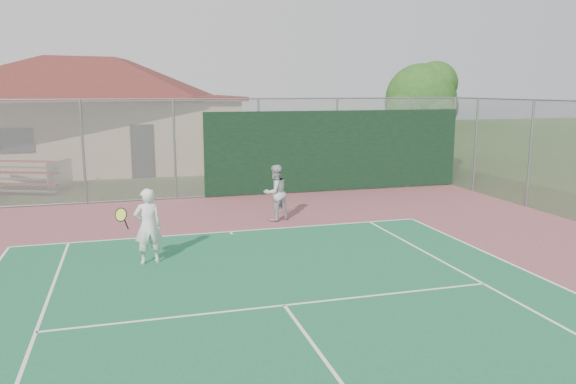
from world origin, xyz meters
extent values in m
cylinder|color=gray|center=(-4.00, 17.00, 1.75)|extent=(0.08, 0.08, 3.50)
cylinder|color=gray|center=(-1.00, 17.00, 1.75)|extent=(0.08, 0.08, 3.50)
cylinder|color=gray|center=(2.00, 17.00, 1.75)|extent=(0.08, 0.08, 3.50)
cylinder|color=gray|center=(5.00, 17.00, 1.75)|extent=(0.08, 0.08, 3.50)
cylinder|color=gray|center=(8.00, 17.00, 1.75)|extent=(0.08, 0.08, 3.50)
cylinder|color=gray|center=(10.00, 17.00, 1.75)|extent=(0.08, 0.08, 3.50)
cylinder|color=gray|center=(0.00, 17.00, 3.50)|extent=(20.00, 0.05, 0.05)
cylinder|color=gray|center=(0.00, 17.00, 0.05)|extent=(20.00, 0.05, 0.05)
cube|color=#999EA0|center=(0.00, 17.00, 1.75)|extent=(20.00, 0.02, 3.50)
cube|color=black|center=(5.00, 16.95, 1.55)|extent=(10.00, 0.04, 3.00)
cylinder|color=gray|center=(10.00, 15.50, 1.75)|extent=(0.08, 0.08, 3.50)
cylinder|color=gray|center=(10.00, 12.50, 1.75)|extent=(0.08, 0.08, 3.50)
cube|color=#999EA0|center=(10.00, 12.50, 1.75)|extent=(0.02, 9.00, 3.50)
cube|color=tan|center=(-4.17, 26.77, 1.67)|extent=(13.43, 9.03, 3.33)
cube|color=maroon|center=(-4.17, 26.77, 3.39)|extent=(13.99, 9.60, 0.20)
pyramid|color=maroon|center=(-4.17, 26.77, 5.33)|extent=(14.77, 9.94, 2.00)
cube|color=black|center=(-1.95, 22.29, 1.17)|extent=(1.00, 0.06, 2.33)
cube|color=maroon|center=(-6.57, 19.67, 0.36)|extent=(2.97, 1.42, 0.05)
cube|color=#B2B5BA|center=(-6.57, 19.41, 0.15)|extent=(2.96, 1.39, 0.04)
cube|color=maroon|center=(-6.57, 20.23, 0.72)|extent=(2.97, 1.42, 0.05)
cube|color=#B2B5BA|center=(-6.57, 19.98, 0.51)|extent=(2.96, 1.39, 0.04)
cube|color=maroon|center=(-6.57, 20.80, 1.08)|extent=(2.97, 1.42, 0.05)
cube|color=#B2B5BA|center=(-6.57, 20.54, 0.87)|extent=(2.96, 1.39, 0.04)
cube|color=#B2B5BA|center=(-5.13, 20.23, 0.57)|extent=(0.75, 1.74, 1.13)
cylinder|color=#3C2415|center=(9.70, 19.25, 1.33)|extent=(0.34, 0.34, 2.65)
sphere|color=#224A17|center=(9.70, 19.25, 3.41)|extent=(3.03, 3.03, 3.03)
sphere|color=#224A17|center=(10.56, 19.53, 3.03)|extent=(2.08, 2.08, 2.08)
sphere|color=#224A17|center=(8.95, 18.87, 2.94)|extent=(1.89, 1.89, 1.89)
sphere|color=#224A17|center=(9.89, 18.39, 2.84)|extent=(1.71, 1.71, 1.71)
sphere|color=#224A17|center=(9.42, 20.00, 3.22)|extent=(1.89, 1.89, 1.89)
sphere|color=#224A17|center=(10.27, 19.06, 4.07)|extent=(1.89, 1.89, 1.89)
imported|color=white|center=(-2.22, 9.65, 0.84)|extent=(0.68, 0.50, 1.68)
imported|color=#B4B6B9|center=(1.54, 12.88, 0.82)|extent=(0.98, 0.88, 1.64)
camera|label=1|loc=(-2.55, -2.76, 3.84)|focal=35.00mm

